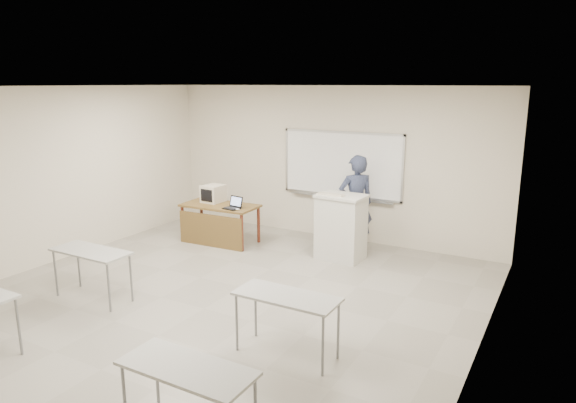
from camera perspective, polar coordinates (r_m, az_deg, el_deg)
The scene contains 10 objects.
floor at distance 7.34m, azimuth -9.32°, elevation -11.70°, with size 7.00×8.00×0.01m, color gray.
whiteboard at distance 10.06m, azimuth 5.98°, elevation 4.03°, with size 2.48×0.10×1.31m.
student_desks at distance 6.17m, azimuth -17.50°, elevation -10.24°, with size 4.40×2.20×0.73m.
instructor_desk at distance 9.96m, azimuth -7.92°, elevation -1.59°, with size 1.47×0.74×0.75m.
podium at distance 9.05m, azimuth 5.90°, elevation -2.83°, with size 0.82×0.60×1.16m.
crt_monitor at distance 10.21m, azimuth -8.30°, elevation 0.87°, with size 0.37×0.42×0.35m.
laptop at distance 9.66m, azimuth -6.13°, elevation -0.45°, with size 0.30×0.28×0.22m.
mouse at distance 9.52m, azimuth -5.64°, elevation -0.86°, with size 0.09×0.06×0.04m, color #B7B9C0.
keyboard at distance 8.86m, azimuth 4.79°, elevation 0.78°, with size 0.47×0.16×0.03m, color beige.
presenter at distance 9.43m, azimuth 7.53°, elevation -0.24°, with size 0.65×0.43×1.79m, color black.
Camera 1 is at (4.24, -5.15, 3.05)m, focal length 32.00 mm.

